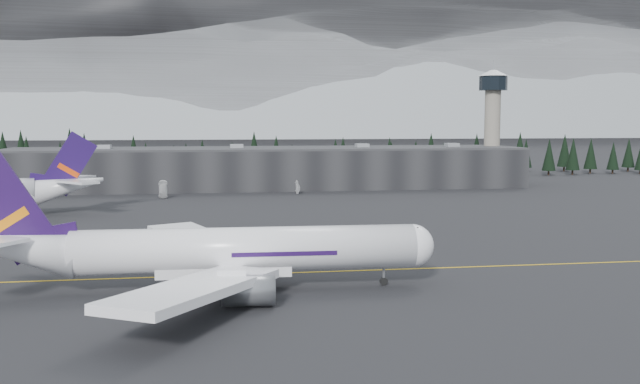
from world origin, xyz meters
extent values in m
plane|color=black|center=(0.00, 0.00, 0.00)|extent=(1400.00, 1400.00, 0.00)
cube|color=gold|center=(0.00, -2.00, 0.01)|extent=(400.00, 0.40, 0.02)
cube|color=black|center=(0.00, 125.00, 6.00)|extent=(160.00, 30.00, 12.00)
cube|color=#333335|center=(0.00, 125.00, 12.30)|extent=(160.00, 30.00, 0.60)
cylinder|color=gray|center=(75.00, 128.00, 16.00)|extent=(5.20, 5.20, 32.00)
cylinder|color=black|center=(75.00, 128.00, 33.25)|extent=(9.20, 9.20, 4.50)
cone|color=silver|center=(75.00, 128.00, 36.70)|extent=(10.00, 10.00, 2.00)
cube|color=black|center=(0.00, 162.00, 7.50)|extent=(360.00, 20.00, 15.00)
cylinder|color=white|center=(-14.09, -10.64, 5.08)|extent=(42.62, 6.87, 5.54)
sphere|color=white|center=(7.13, -11.30, 5.08)|extent=(5.54, 5.54, 5.54)
cone|color=white|center=(-41.77, -9.77, 5.91)|extent=(15.67, 6.02, 8.02)
cube|color=white|center=(-19.18, 3.84, 3.60)|extent=(18.05, 26.47, 2.37)
cylinder|color=gray|center=(-13.80, -1.41, 2.03)|extent=(6.11, 3.69, 3.51)
cube|color=white|center=(-20.07, -24.76, 3.60)|extent=(19.26, 26.12, 2.37)
cylinder|color=gray|center=(-14.38, -19.86, 2.03)|extent=(6.11, 3.69, 3.51)
cube|color=#240E45|center=(-42.23, -9.75, 10.62)|extent=(11.70, 0.83, 13.75)
cube|color=orange|center=(-42.04, -9.76, 9.23)|extent=(4.52, 0.66, 3.39)
cube|color=white|center=(-43.44, -4.17, 7.20)|extent=(8.46, 10.91, 0.46)
cylinder|color=black|center=(3.44, -11.19, 1.38)|extent=(0.46, 0.46, 2.77)
cylinder|color=black|center=(-20.42, -6.28, 1.38)|extent=(0.46, 0.46, 2.77)
cylinder|color=black|center=(-20.68, -14.59, 1.38)|extent=(0.46, 0.46, 2.77)
cone|color=silver|center=(-50.22, 68.11, 6.32)|extent=(17.42, 8.99, 8.58)
cube|color=#22104B|center=(-49.73, 68.21, 11.36)|extent=(12.38, 2.87, 14.71)
cube|color=#EA460D|center=(-49.93, 68.17, 9.88)|extent=(4.83, 1.46, 3.62)
cube|color=silver|center=(-47.15, 62.67, 7.71)|extent=(10.48, 11.12, 0.49)
cube|color=silver|center=(-49.41, 74.31, 7.71)|extent=(7.74, 11.72, 0.49)
imported|color=silver|center=(-30.91, 97.47, 0.70)|extent=(3.16, 5.35, 1.40)
imported|color=silver|center=(6.55, 103.65, 0.69)|extent=(4.09, 1.76, 1.38)
camera|label=1|loc=(-18.48, -98.71, 21.09)|focal=40.00mm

